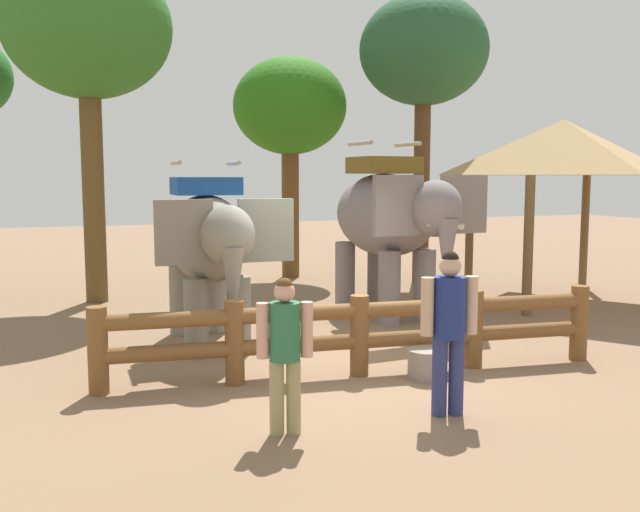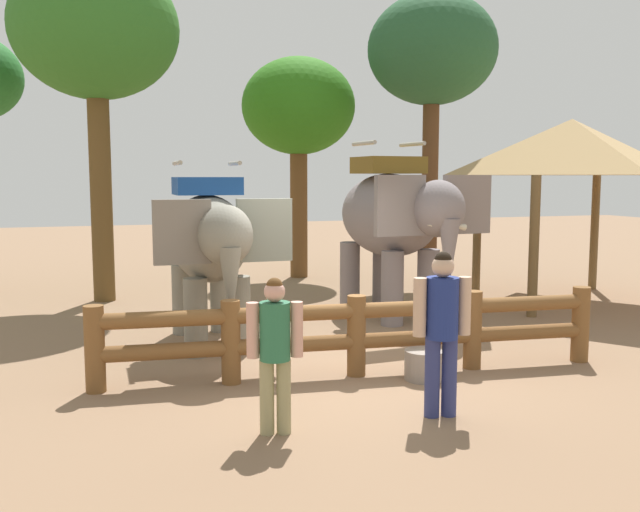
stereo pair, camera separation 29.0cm
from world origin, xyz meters
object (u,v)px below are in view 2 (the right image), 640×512
at_px(tourist_woman_in_black, 442,322).
at_px(elephant_near_left, 210,243).
at_px(tree_far_right, 298,110).
at_px(elephant_center, 394,219).
at_px(tourist_man_in_blue, 275,344).
at_px(tree_deep_back, 95,32).
at_px(thatched_shelter, 571,149).
at_px(tree_far_left, 432,53).
at_px(feed_bucket, 424,365).
at_px(log_fence, 356,330).

bearing_deg(tourist_woman_in_black, elephant_near_left, 114.87).
bearing_deg(tree_far_right, elephant_near_left, -117.03).
bearing_deg(elephant_center, tree_far_right, 91.61).
xyz_separation_m(tourist_man_in_blue, tree_deep_back, (-1.44, 8.43, 4.51)).
bearing_deg(thatched_shelter, tourist_woman_in_black, -137.05).
bearing_deg(tree_far_left, tourist_man_in_blue, -125.47).
relative_size(tree_far_left, tree_far_right, 1.24).
xyz_separation_m(tourist_woman_in_black, tree_far_left, (4.34, 8.70, 4.44)).
distance_m(elephant_center, tree_far_right, 6.00).
bearing_deg(elephant_near_left, feed_bucket, -49.13).
relative_size(tree_far_left, tree_deep_back, 0.99).
bearing_deg(feed_bucket, elephant_center, 71.33).
xyz_separation_m(log_fence, elephant_center, (2.02, 3.32, 1.20)).
bearing_deg(tourist_woman_in_black, tree_far_right, 81.48).
relative_size(tourist_woman_in_black, tree_deep_back, 0.26).
bearing_deg(feed_bucket, tree_far_right, 83.10).
relative_size(elephant_near_left, elephant_center, 0.87).
relative_size(log_fence, tourist_man_in_blue, 4.21).
height_order(log_fence, feed_bucket, log_fence).
distance_m(elephant_near_left, thatched_shelter, 7.89).
height_order(elephant_center, tourist_woman_in_black, elephant_center).
distance_m(tourist_man_in_blue, tree_far_right, 11.49).
relative_size(tourist_man_in_blue, tree_far_left, 0.23).
xyz_separation_m(tourist_woman_in_black, tree_far_right, (1.58, 10.53, 3.21)).
xyz_separation_m(elephant_center, tourist_man_in_blue, (-3.55, -4.98, -0.88)).
distance_m(tree_far_right, feed_bucket, 10.16).
height_order(tourist_woman_in_black, thatched_shelter, thatched_shelter).
bearing_deg(tourist_woman_in_black, thatched_shelter, 42.95).
distance_m(log_fence, feed_bucket, 0.97).
xyz_separation_m(elephant_near_left, tourist_woman_in_black, (1.81, -3.90, -0.54)).
bearing_deg(thatched_shelter, tourist_man_in_blue, -144.98).
height_order(elephant_center, tree_far_right, tree_far_right).
distance_m(tourist_man_in_blue, feed_bucket, 2.68).
bearing_deg(elephant_near_left, log_fence, -55.13).
relative_size(elephant_center, tree_far_right, 0.67).
bearing_deg(tourist_man_in_blue, feed_bucket, 28.18).
xyz_separation_m(elephant_center, tree_far_left, (2.61, 3.65, 3.67)).
bearing_deg(tree_deep_back, tourist_man_in_blue, -80.29).
height_order(tree_far_left, tree_far_right, tree_far_left).
xyz_separation_m(thatched_shelter, feed_bucket, (-5.33, -4.11, -2.93)).
height_order(tourist_woman_in_black, tree_deep_back, tree_deep_back).
distance_m(log_fence, tree_deep_back, 8.82).
relative_size(log_fence, tourist_woman_in_black, 3.74).
relative_size(tourist_man_in_blue, tree_far_right, 0.29).
bearing_deg(elephant_center, feed_bucket, -108.67).
bearing_deg(log_fence, thatched_shelter, 31.06).
height_order(elephant_center, tree_far_left, tree_far_left).
xyz_separation_m(thatched_shelter, tree_far_left, (-1.45, 3.31, 2.35)).
distance_m(log_fence, tree_far_right, 9.70).
relative_size(log_fence, tree_far_right, 1.20).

